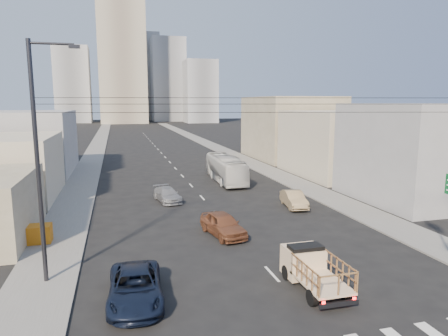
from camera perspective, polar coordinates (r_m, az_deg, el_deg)
name	(u,v)px	position (r m, az deg, el deg)	size (l,w,h in m)	color
ground	(287,291)	(20.60, 9.03, -16.92)	(420.00, 420.00, 0.00)	black
sidewalk_left	(97,146)	(87.36, -17.65, 2.96)	(3.50, 180.00, 0.12)	slate
sidewalk_right	(207,143)	(89.42, -2.42, 3.53)	(3.50, 180.00, 0.12)	slate
lane_dashes	(163,155)	(70.81, -8.69, 1.86)	(0.15, 104.00, 0.01)	silver
flatbed_pickup	(313,267)	(20.66, 12.61, -13.62)	(1.95, 4.41, 1.90)	beige
navy_pickup	(135,287)	(19.49, -12.55, -16.26)	(2.40, 5.21, 1.45)	black
city_bus	(226,169)	(46.25, 0.23, -0.10)	(2.52, 10.77, 3.00)	silver
sedan_brown	(223,224)	(27.73, -0.14, -8.05)	(1.87, 4.65, 1.58)	brown
sedan_tan	(294,199)	(35.57, 9.95, -4.41)	(1.50, 4.31, 1.42)	#A1855E
sedan_grey	(167,195)	(37.44, -8.10, -3.79)	(1.79, 4.40, 1.28)	gray
streetlamp_left	(39,158)	(21.29, -24.87, 1.35)	(2.36, 0.25, 12.00)	#2D2D33
overhead_wires	(279,105)	(19.87, 7.92, 8.94)	(23.01, 5.02, 0.72)	black
crate_stack	(37,234)	(28.77, -25.20, -8.53)	(1.80, 1.20, 1.14)	#BF6912
bldg_right_near	(416,153)	(41.04, 25.72, 2.00)	(10.00, 12.00, 9.00)	#949497
bldg_right_mid	(339,143)	(52.67, 16.17, 3.43)	(11.00, 14.00, 8.00)	beige
bldg_right_far	(290,128)	(66.95, 9.47, 5.71)	(12.00, 16.00, 10.00)	gray
bldg_left_far	(22,143)	(57.26, -26.92, 3.23)	(12.00, 16.00, 8.00)	#949497
high_rise_tower	(122,55)	(188.01, -14.37, 15.43)	(20.00, 20.00, 60.00)	gray
midrise_ne	(168,80)	(203.73, -7.98, 12.31)	(16.00, 16.00, 40.00)	gray
midrise_nw	(73,85)	(197.81, -20.76, 11.02)	(15.00, 15.00, 34.00)	gray
midrise_back	(141,78)	(217.62, -11.71, 12.54)	(18.00, 18.00, 44.00)	#949497
midrise_east	(200,92)	(185.74, -3.41, 10.82)	(14.00, 14.00, 28.00)	gray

